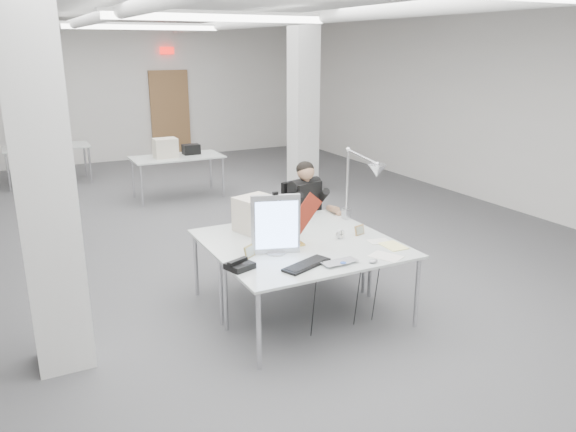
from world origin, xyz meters
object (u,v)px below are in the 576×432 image
at_px(monitor, 276,224).
at_px(architect_lamp, 360,182).
at_px(office_chair, 303,228).
at_px(beige_monitor, 257,214).
at_px(seated_person, 305,198).
at_px(desk_main, 323,257).
at_px(desk_phone, 240,266).
at_px(bankers_lamp, 296,227).
at_px(laptop, 343,264).

bearing_deg(monitor, architect_lamp, 35.38).
xyz_separation_m(office_chair, beige_monitor, (-0.86, -0.54, 0.44)).
bearing_deg(monitor, seated_person, 68.32).
bearing_deg(beige_monitor, monitor, -116.34).
distance_m(desk_main, seated_person, 1.61).
distance_m(desk_phone, architect_lamp, 1.83).
relative_size(desk_main, bankers_lamp, 4.76).
bearing_deg(bankers_lamp, desk_main, -82.67).
bearing_deg(architect_lamp, beige_monitor, 173.17).
xyz_separation_m(monitor, bankers_lamp, (0.27, 0.11, -0.10)).
bearing_deg(office_chair, monitor, -143.92).
bearing_deg(bankers_lamp, laptop, -84.32).
bearing_deg(bankers_lamp, architect_lamp, 11.86).
xyz_separation_m(monitor, laptop, (0.40, -0.57, -0.27)).
height_order(desk_main, bankers_lamp, bankers_lamp).
relative_size(monitor, bankers_lamp, 1.52).
distance_m(seated_person, monitor, 1.56).
bearing_deg(beige_monitor, desk_phone, -139.00).
xyz_separation_m(desk_main, desk_phone, (-0.81, 0.07, 0.04)).
height_order(laptop, beige_monitor, beige_monitor).
height_order(monitor, bankers_lamp, monitor).
relative_size(desk_main, laptop, 5.27).
bearing_deg(office_chair, architect_lamp, -91.12).
relative_size(monitor, desk_phone, 2.60).
bearing_deg(desk_phone, monitor, 6.82).
relative_size(office_chair, laptop, 2.94).
bearing_deg(desk_main, bankers_lamp, 102.19).
xyz_separation_m(desk_phone, architect_lamp, (1.66, 0.60, 0.45)).
xyz_separation_m(office_chair, desk_phone, (-1.44, -1.46, 0.28)).
xyz_separation_m(desk_phone, beige_monitor, (0.57, 0.92, 0.16)).
height_order(seated_person, desk_phone, seated_person).
bearing_deg(seated_person, architect_lamp, -90.26).
height_order(office_chair, seated_person, seated_person).
xyz_separation_m(office_chair, seated_person, (0.00, -0.05, 0.40)).
distance_m(desk_main, laptop, 0.30).
bearing_deg(monitor, desk_phone, -137.68).
distance_m(beige_monitor, architect_lamp, 1.17).
xyz_separation_m(seated_person, bankers_lamp, (-0.71, -1.09, 0.04)).
height_order(office_chair, laptop, office_chair).
height_order(office_chair, desk_phone, office_chair).
bearing_deg(monitor, laptop, -37.40).
relative_size(office_chair, beige_monitor, 2.58).
height_order(monitor, beige_monitor, monitor).
bearing_deg(architect_lamp, bankers_lamp, -153.69).
bearing_deg(seated_person, monitor, -145.07).
bearing_deg(office_chair, beige_monitor, -163.74).
xyz_separation_m(monitor, architect_lamp, (1.21, 0.39, 0.19)).
bearing_deg(seated_person, beige_monitor, -166.18).
relative_size(seated_person, monitor, 1.43).
xyz_separation_m(bankers_lamp, architect_lamp, (0.93, 0.28, 0.29)).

